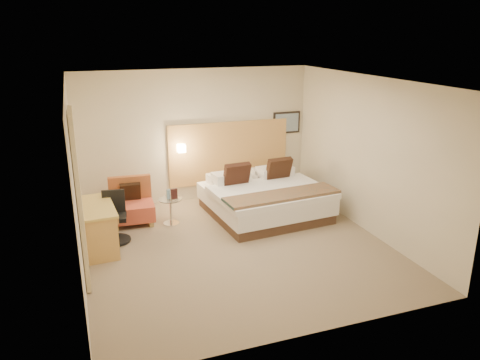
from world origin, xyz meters
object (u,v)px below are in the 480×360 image
object	(u,v)px
bed	(264,198)
desk	(98,215)
desk_chair	(115,221)
lounge_chair	(132,205)
side_table	(171,210)

from	to	relation	value
bed	desk	distance (m)	3.13
desk	desk_chair	xyz separation A→B (m)	(0.27, 0.20, -0.23)
bed	lounge_chair	distance (m)	2.50
bed	desk	xyz separation A→B (m)	(-3.09, -0.47, 0.25)
bed	desk_chair	size ratio (longest dim) A/B	2.62
bed	desk	bearing A→B (deg)	-171.43
bed	side_table	size ratio (longest dim) A/B	4.32
desk	desk_chair	world-z (taller)	desk_chair
side_table	desk_chair	bearing A→B (deg)	-158.31
lounge_chair	side_table	bearing A→B (deg)	-27.38
bed	desk_chair	distance (m)	2.84
lounge_chair	desk_chair	size ratio (longest dim) A/B	0.96
side_table	desk	world-z (taller)	desk
side_table	lounge_chair	bearing A→B (deg)	152.62
side_table	desk	xyz separation A→B (m)	(-1.29, -0.61, 0.31)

